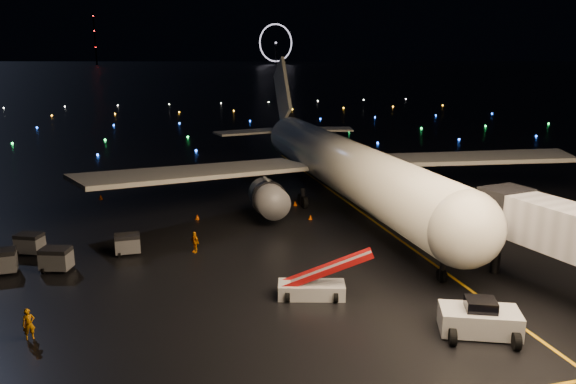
% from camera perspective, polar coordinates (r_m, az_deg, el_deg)
% --- Properties ---
extents(ground, '(2000.00, 2000.00, 0.00)m').
position_cam_1_polar(ground, '(330.86, -13.26, 10.90)').
color(ground, black).
rests_on(ground, ground).
extents(lane_centre, '(0.25, 80.00, 0.02)m').
position_cam_1_polar(lane_centre, '(52.54, 9.97, -3.84)').
color(lane_centre, '#E6A210').
rests_on(lane_centre, ground).
extents(airliner, '(54.37, 51.70, 15.26)m').
position_cam_1_polar(airliner, '(60.62, 4.62, 6.10)').
color(airliner, white).
rests_on(airliner, ground).
extents(pushback_tug, '(5.04, 3.88, 2.14)m').
position_cam_1_polar(pushback_tug, '(35.05, 18.90, -11.88)').
color(pushback_tug, silver).
rests_on(pushback_tug, ground).
extents(belt_loader, '(6.75, 3.44, 3.16)m').
position_cam_1_polar(belt_loader, '(37.64, 2.42, -8.41)').
color(belt_loader, silver).
rests_on(belt_loader, ground).
extents(crew_a, '(0.77, 0.60, 1.85)m').
position_cam_1_polar(crew_a, '(35.89, -24.85, -12.08)').
color(crew_a, orange).
rests_on(crew_a, ground).
extents(crew_c, '(0.90, 1.10, 1.76)m').
position_cam_1_polar(crew_c, '(46.56, -9.46, -5.04)').
color(crew_c, orange).
rests_on(crew_c, ground).
extents(safety_cone_0, '(0.50, 0.50, 0.47)m').
position_cam_1_polar(safety_cone_0, '(55.02, 2.29, -2.56)').
color(safety_cone_0, '#EF4E00').
rests_on(safety_cone_0, ground).
extents(safety_cone_1, '(0.53, 0.53, 0.50)m').
position_cam_1_polar(safety_cone_1, '(59.96, 0.73, -1.14)').
color(safety_cone_1, '#EF4E00').
rests_on(safety_cone_1, ground).
extents(safety_cone_2, '(0.54, 0.54, 0.49)m').
position_cam_1_polar(safety_cone_2, '(55.73, -9.21, -2.51)').
color(safety_cone_2, '#EF4E00').
rests_on(safety_cone_2, ground).
extents(safety_cone_3, '(0.60, 0.60, 0.55)m').
position_cam_1_polar(safety_cone_3, '(65.80, -18.50, -0.48)').
color(safety_cone_3, '#EF4E00').
rests_on(safety_cone_3, ground).
extents(ferris_wheel, '(49.33, 16.80, 52.00)m').
position_cam_1_polar(ferris_wheel, '(771.52, -1.24, 14.76)').
color(ferris_wheel, black).
rests_on(ferris_wheel, ground).
extents(radio_mast, '(1.80, 1.80, 64.00)m').
position_cam_1_polar(radio_mast, '(772.19, -19.02, 14.48)').
color(radio_mast, black).
rests_on(radio_mast, ground).
extents(taxiway_lights, '(164.00, 92.00, 0.36)m').
position_cam_1_polar(taxiway_lights, '(137.57, -10.78, 7.20)').
color(taxiway_lights, black).
rests_on(taxiway_lights, ground).
extents(baggage_cart_0, '(2.01, 1.45, 1.66)m').
position_cam_1_polar(baggage_cart_0, '(47.38, -15.98, -5.13)').
color(baggage_cart_0, gray).
rests_on(baggage_cart_0, ground).
extents(baggage_cart_1, '(2.40, 2.09, 1.70)m').
position_cam_1_polar(baggage_cart_1, '(50.18, -24.75, -4.80)').
color(baggage_cart_1, gray).
rests_on(baggage_cart_1, ground).
extents(baggage_cart_2, '(2.28, 1.69, 1.83)m').
position_cam_1_polar(baggage_cart_2, '(46.72, -27.17, -6.34)').
color(baggage_cart_2, gray).
rests_on(baggage_cart_2, ground).
extents(baggage_cart_3, '(2.46, 2.06, 1.79)m').
position_cam_1_polar(baggage_cart_3, '(45.57, -22.48, -6.36)').
color(baggage_cart_3, gray).
rests_on(baggage_cart_3, ground).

